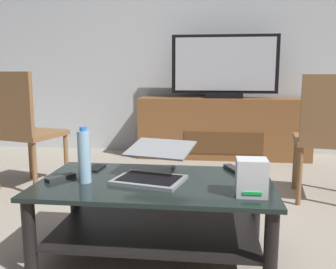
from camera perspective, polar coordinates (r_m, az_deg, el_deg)
ground_plane at (r=2.05m, az=-1.36°, el=-17.20°), size 7.68×7.68×0.00m
back_wall at (r=4.40m, az=3.42°, el=15.73°), size 6.40×0.12×2.80m
coffee_table at (r=1.88m, az=-1.98°, el=-10.76°), size 1.15×0.65×0.39m
media_cabinet at (r=4.09m, az=8.50°, el=1.04°), size 1.83×0.43×0.65m
television at (r=4.03m, az=8.74°, el=10.16°), size 1.13×0.20×0.67m
dining_chair at (r=2.82m, az=23.64°, el=0.24°), size 0.50×0.50×0.91m
side_chair at (r=3.10m, az=-21.59°, el=1.24°), size 0.54×0.54×0.93m
laptop at (r=1.86m, az=-2.21°, el=-4.99°), size 0.41×0.46×0.17m
router_box at (r=1.65m, az=12.77°, el=-6.47°), size 0.13×0.12×0.16m
water_bottle_near at (r=1.83m, az=-12.82°, el=-3.31°), size 0.06×0.06×0.27m
cell_phone at (r=2.10m, az=-11.08°, el=-5.12°), size 0.08×0.15×0.01m
tv_remote at (r=1.93m, az=-16.21°, el=-6.41°), size 0.12×0.16×0.02m
soundbar_remote at (r=2.05m, az=9.99°, el=-5.26°), size 0.10×0.17×0.02m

